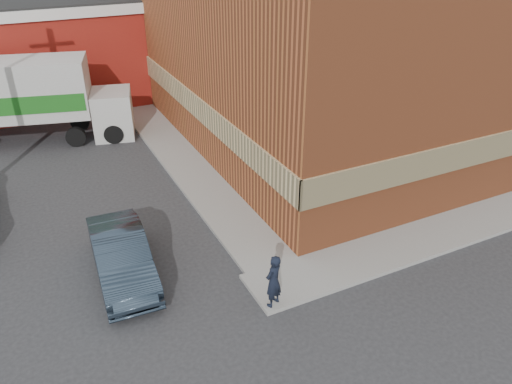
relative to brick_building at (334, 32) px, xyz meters
name	(u,v)px	position (x,y,z in m)	size (l,w,h in m)	color
ground	(254,273)	(-8.50, -9.00, -4.68)	(90.00, 90.00, 0.00)	#28282B
brick_building	(334,32)	(0.00, 0.00, 0.00)	(14.25, 18.25, 9.36)	#A14D29
sidewalk_south	(463,226)	(-1.00, -9.90, -4.62)	(16.00, 1.80, 0.12)	gray
sidewalk_west	(177,155)	(-7.90, 0.00, -4.62)	(1.80, 18.00, 0.12)	gray
man	(273,281)	(-8.70, -10.55, -3.78)	(0.57, 0.38, 1.57)	black
sedan	(122,256)	(-11.99, -7.40, -3.98)	(1.49, 4.28, 1.41)	#273341
box_truck	(38,95)	(-12.84, 4.47, -2.48)	(8.08, 4.13, 3.83)	beige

